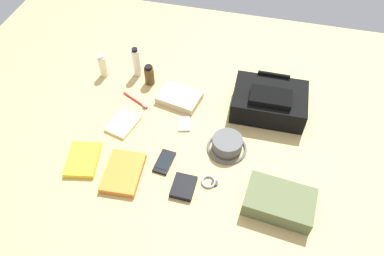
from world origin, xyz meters
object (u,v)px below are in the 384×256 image
object	(u,v)px
cologne_bottle	(149,75)
media_player	(184,124)
folded_towel	(179,97)
lotion_bottle	(103,66)
wristwatch	(209,182)
toiletry_pouch	(279,201)
notepad	(123,124)
travel_guidebook	(123,173)
paperback_novel	(83,160)
bucket_hat	(227,145)
toothpaste_tube	(136,62)
backpack	(269,101)
toothbrush	(137,101)
cell_phone	(164,162)
wallet	(184,187)

from	to	relation	value
cologne_bottle	media_player	xyz separation A→B (m)	(0.24, -0.23, -0.05)
cologne_bottle	folded_towel	distance (m)	0.20
lotion_bottle	wristwatch	world-z (taller)	lotion_bottle
toiletry_pouch	notepad	distance (m)	0.78
travel_guidebook	cologne_bottle	bearing A→B (deg)	96.67
paperback_novel	folded_towel	bearing A→B (deg)	55.95
bucket_hat	toothpaste_tube	world-z (taller)	toothpaste_tube
backpack	toothbrush	world-z (taller)	backpack
backpack	notepad	world-z (taller)	backpack
lotion_bottle	cell_phone	bearing A→B (deg)	-44.87
paperback_novel	wristwatch	xyz separation A→B (m)	(0.55, 0.02, -0.00)
toiletry_pouch	wristwatch	size ratio (longest dim) A/B	3.88
bucket_hat	media_player	world-z (taller)	bucket_hat
bucket_hat	cologne_bottle	bearing A→B (deg)	144.71
lotion_bottle	paperback_novel	size ratio (longest dim) A/B	0.65
travel_guidebook	folded_towel	size ratio (longest dim) A/B	1.08
bucket_hat	toothbrush	xyz separation A→B (m)	(-0.48, 0.18, -0.02)
travel_guidebook	wallet	xyz separation A→B (m)	(0.26, -0.00, -0.00)
toiletry_pouch	travel_guidebook	xyz separation A→B (m)	(-0.64, -0.01, -0.02)
bucket_hat	cell_phone	xyz separation A→B (m)	(-0.24, -0.14, -0.02)
cologne_bottle	cell_phone	xyz separation A→B (m)	(0.21, -0.46, -0.05)
travel_guidebook	wallet	bearing A→B (deg)	-0.99
cell_phone	folded_towel	distance (m)	0.38
travel_guidebook	folded_towel	bearing A→B (deg)	76.54
media_player	notepad	distance (m)	0.28
bucket_hat	wristwatch	bearing A→B (deg)	-101.49
backpack	toothbrush	bearing A→B (deg)	-171.21
lotion_bottle	cell_phone	xyz separation A→B (m)	(0.46, -0.46, -0.05)
paperback_novel	lotion_bottle	bearing A→B (deg)	102.97
backpack	wristwatch	world-z (taller)	backpack
cologne_bottle	toothbrush	xyz separation A→B (m)	(-0.02, -0.15, -0.05)
lotion_bottle	toothpaste_tube	xyz separation A→B (m)	(0.17, 0.05, 0.02)
backpack	media_player	xyz separation A→B (m)	(-0.36, -0.18, -0.06)
bucket_hat	cell_phone	size ratio (longest dim) A/B	1.41
lotion_bottle	wristwatch	size ratio (longest dim) A/B	1.79
paperback_novel	cell_phone	world-z (taller)	paperback_novel
cell_phone	media_player	size ratio (longest dim) A/B	1.33
lotion_bottle	notepad	distance (m)	0.38
folded_towel	toothpaste_tube	bearing A→B (deg)	152.94
media_player	toothbrush	xyz separation A→B (m)	(-0.26, 0.09, 0.00)
backpack	travel_guidebook	world-z (taller)	backpack
backpack	paperback_novel	bearing A→B (deg)	-146.43
cell_phone	notepad	xyz separation A→B (m)	(-0.25, 0.16, 0.00)
cell_phone	cologne_bottle	bearing A→B (deg)	114.89
toiletry_pouch	lotion_bottle	xyz separation A→B (m)	(-0.95, 0.55, 0.02)
cell_phone	toothbrush	distance (m)	0.39
toothpaste_tube	travel_guidebook	xyz separation A→B (m)	(0.15, -0.61, -0.07)
travel_guidebook	cell_phone	bearing A→B (deg)	33.40
paperback_novel	wristwatch	world-z (taller)	paperback_novel
travel_guidebook	notepad	xyz separation A→B (m)	(-0.10, 0.26, -0.00)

